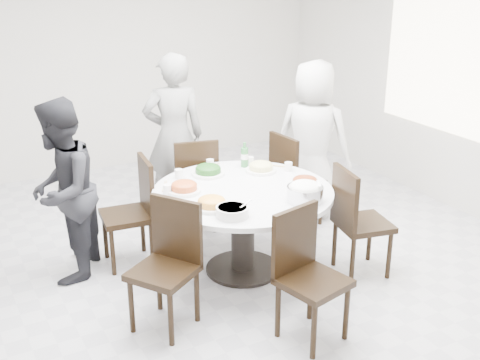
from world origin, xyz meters
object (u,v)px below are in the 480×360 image
chair_n (194,183)px  diner_left (62,192)px  rice_bowl (305,194)px  dining_table (243,231)px  chair_ne (298,179)px  chair_nw (126,213)px  chair_se (363,221)px  diner_middle (174,136)px  diner_right (313,140)px  chair_sw (163,269)px  beverage_bottle (245,155)px  chair_s (314,279)px  soup_bowl (232,212)px

chair_n → diner_left: bearing=29.0°
rice_bowl → dining_table: bearing=124.9°
chair_ne → chair_n: size_ratio=1.00×
chair_nw → chair_se: size_ratio=1.00×
diner_left → rice_bowl: diner_left is taller
chair_nw → diner_middle: (0.80, 0.81, 0.37)m
diner_left → dining_table: bearing=94.6°
chair_nw → diner_right: (2.03, 0.14, 0.33)m
diner_right → chair_ne: bearing=80.5°
rice_bowl → chair_ne: bearing=58.3°
rice_bowl → chair_nw: bearing=137.2°
chair_se → chair_n: bearing=41.7°
chair_sw → chair_nw: bearing=142.1°
beverage_bottle → chair_sw: bearing=-141.1°
rice_bowl → chair_se: bearing=-5.9°
dining_table → diner_left: bearing=154.6°
diner_left → chair_nw: bearing=116.6°
chair_sw → chair_se: size_ratio=1.00×
chair_sw → chair_s: (0.86, -0.63, 0.00)m
chair_n → chair_nw: (-0.82, -0.41, 0.00)m
chair_ne → chair_nw: (-1.78, -0.01, 0.00)m
rice_bowl → diner_middle: bearing=100.2°
chair_se → diner_right: 1.33m
dining_table → soup_bowl: bearing=-127.2°
diner_left → diner_right: bearing=122.4°
dining_table → chair_ne: 1.14m
chair_se → rice_bowl: chair_se is taller
diner_left → soup_bowl: bearing=73.4°
chair_n → chair_nw: same height
chair_n → soup_bowl: 1.51m
chair_nw → diner_middle: diner_middle is taller
rice_bowl → beverage_bottle: 0.95m
beverage_bottle → dining_table: bearing=-120.2°
dining_table → chair_s: (-0.04, -1.09, 0.10)m
diner_right → soup_bowl: (-1.54, -1.17, -0.02)m
diner_left → beverage_bottle: (1.62, -0.13, 0.10)m
chair_n → rice_bowl: size_ratio=3.30×
diner_left → soup_bowl: (1.01, -1.07, 0.02)m
diner_right → beverage_bottle: 0.95m
chair_n → chair_se: size_ratio=1.00×
chair_nw → diner_right: 2.06m
chair_sw → soup_bowl: bearing=60.0°
diner_middle → diner_left: (-1.31, -0.78, -0.08)m
chair_sw → beverage_bottle: (1.20, 0.97, 0.39)m
chair_nw → chair_se: 2.03m
chair_sw → beverage_bottle: size_ratio=4.12×
chair_ne → diner_left: (-2.30, 0.02, 0.29)m
soup_bowl → rice_bowl: bearing=-1.3°
chair_ne → beverage_bottle: bearing=93.8°
chair_ne → diner_right: size_ratio=0.59×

